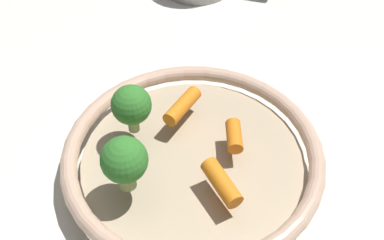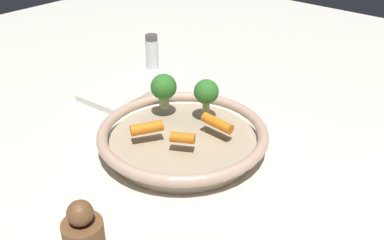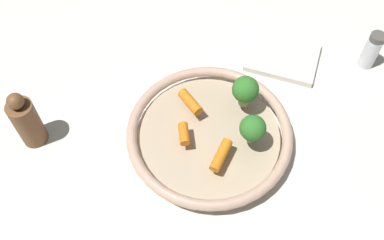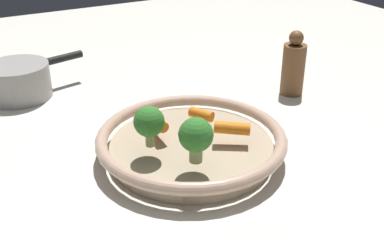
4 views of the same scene
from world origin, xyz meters
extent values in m
plane|color=silver|center=(0.00, 0.00, 0.00)|extent=(2.10, 2.10, 0.00)
cylinder|color=tan|center=(0.00, 0.00, 0.01)|extent=(0.26, 0.26, 0.03)
torus|color=tan|center=(0.00, 0.00, 0.03)|extent=(0.31, 0.31, 0.02)
cylinder|color=orange|center=(0.05, -0.04, 0.05)|extent=(0.06, 0.05, 0.02)
cylinder|color=orange|center=(0.04, 0.03, 0.05)|extent=(0.04, 0.04, 0.02)
cylinder|color=orange|center=(-0.04, 0.05, 0.05)|extent=(0.02, 0.06, 0.02)
cylinder|color=#96AA66|center=(-0.08, -0.01, 0.06)|extent=(0.01, 0.01, 0.02)
sphere|color=#327629|center=(-0.08, -0.01, 0.09)|extent=(0.05, 0.05, 0.05)
cylinder|color=#96AA66|center=(-0.04, -0.08, 0.06)|extent=(0.02, 0.02, 0.02)
sphere|color=#317729|center=(-0.04, -0.08, 0.09)|extent=(0.05, 0.05, 0.05)
cylinder|color=silver|center=(-0.23, -0.31, 0.04)|extent=(0.03, 0.03, 0.07)
cylinder|color=#56514C|center=(-0.23, -0.31, 0.08)|extent=(0.03, 0.03, 0.01)
cylinder|color=brown|center=(0.31, 0.13, 0.05)|extent=(0.05, 0.05, 0.11)
sphere|color=brown|center=(0.31, 0.13, 0.12)|extent=(0.03, 0.03, 0.03)
cube|color=silver|center=(-0.07, -0.25, 0.01)|extent=(0.16, 0.13, 0.01)
camera|label=1|loc=(0.18, -0.32, 0.47)|focal=45.98mm
camera|label=2|loc=(0.51, 0.46, 0.45)|focal=42.20mm
camera|label=3|loc=(-0.14, 0.40, 0.73)|focal=41.75mm
camera|label=4|loc=(-0.32, -0.59, 0.41)|focal=44.84mm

